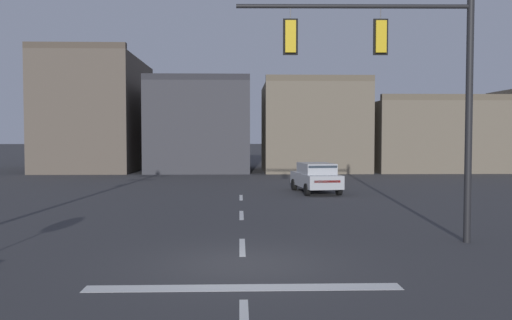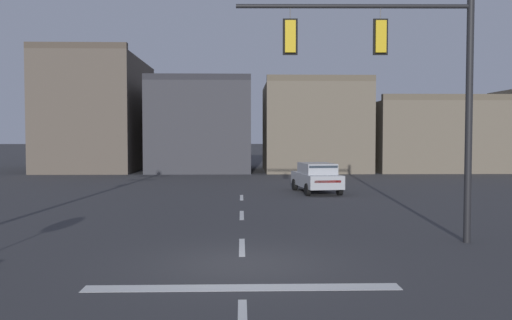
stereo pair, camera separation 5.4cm
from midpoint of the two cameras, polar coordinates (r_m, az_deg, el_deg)
The scene contains 6 objects.
ground_plane at distance 13.13m, azimuth -1.35°, elevation -10.93°, with size 400.00×400.00×0.00m, color #353538.
stop_bar_paint at distance 11.20m, azimuth -1.31°, elevation -13.30°, with size 6.40×0.50×0.01m, color silver.
lane_centreline at distance 15.08m, azimuth -1.38°, elevation -9.15°, with size 0.16×26.40×0.01m.
signal_mast_near_side at distance 16.10m, azimuth 15.41°, elevation 8.97°, with size 6.73×0.45×7.18m.
car_lot_nearside at distance 29.38m, azimuth 6.44°, elevation -1.78°, with size 2.36×4.61×1.61m.
building_row at distance 49.57m, azimuth 7.27°, elevation 3.45°, with size 52.56×13.36×10.43m.
Camera 2 is at (-0.02, -12.77, 3.06)m, focal length 37.96 mm.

